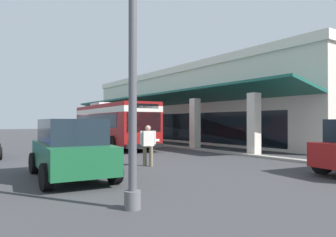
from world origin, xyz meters
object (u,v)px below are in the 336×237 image
object	(u,v)px
transit_bus	(112,122)
pedestrian	(148,143)
parked_suv_green	(71,148)
lot_light_pole	(133,16)
potted_palm	(103,131)

from	to	relation	value
transit_bus	pedestrian	distance (m)	10.71
pedestrian	parked_suv_green	bearing A→B (deg)	-75.23
transit_bus	lot_light_pole	world-z (taller)	lot_light_pole
potted_palm	lot_light_pole	world-z (taller)	lot_light_pole
parked_suv_green	pedestrian	bearing A→B (deg)	104.77
parked_suv_green	lot_light_pole	bearing A→B (deg)	-0.34
parked_suv_green	potted_palm	xyz separation A→B (m)	(-24.30, 11.21, -0.23)
parked_suv_green	potted_palm	world-z (taller)	potted_palm
transit_bus	parked_suv_green	size ratio (longest dim) A/B	2.29
potted_palm	transit_bus	bearing A→B (deg)	-19.81
potted_palm	lot_light_pole	size ratio (longest dim) A/B	0.35
lot_light_pole	transit_bus	bearing A→B (deg)	157.44
parked_suv_green	lot_light_pole	size ratio (longest dim) A/B	0.63
pedestrian	potted_palm	xyz separation A→B (m)	(-23.36, 7.65, -0.19)
pedestrian	potted_palm	world-z (taller)	potted_palm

